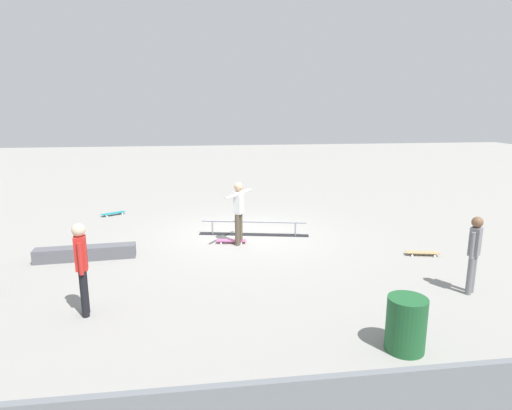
# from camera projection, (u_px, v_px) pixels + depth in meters

# --- Properties ---
(ground_plane) EXTENTS (60.00, 60.00, 0.00)m
(ground_plane) POSITION_uv_depth(u_px,v_px,m) (244.00, 234.00, 12.52)
(ground_plane) COLOR gray
(grind_rail) EXTENTS (3.15, 0.89, 0.42)m
(grind_rail) POSITION_uv_depth(u_px,v_px,m) (254.00, 229.00, 12.42)
(grind_rail) COLOR black
(grind_rail) RESTS_ON ground_plane
(skate_ledge) EXTENTS (2.36, 0.55, 0.32)m
(skate_ledge) POSITION_uv_depth(u_px,v_px,m) (86.00, 253.00, 10.42)
(skate_ledge) COLOR #595960
(skate_ledge) RESTS_ON ground_plane
(skater_main) EXTENTS (0.82, 1.18, 1.69)m
(skater_main) POSITION_uv_depth(u_px,v_px,m) (239.00, 209.00, 11.37)
(skater_main) COLOR brown
(skater_main) RESTS_ON ground_plane
(skateboard_main) EXTENTS (0.82, 0.35, 0.09)m
(skateboard_main) POSITION_uv_depth(u_px,v_px,m) (231.00, 241.00, 11.68)
(skateboard_main) COLOR #E05993
(skateboard_main) RESTS_ON ground_plane
(bystander_red_shirt) EXTENTS (0.23, 0.38, 1.68)m
(bystander_red_shirt) POSITION_uv_depth(u_px,v_px,m) (82.00, 264.00, 7.47)
(bystander_red_shirt) COLOR black
(bystander_red_shirt) RESTS_ON ground_plane
(bystander_grey_shirt) EXTENTS (0.32, 0.28, 1.57)m
(bystander_grey_shirt) POSITION_uv_depth(u_px,v_px,m) (474.00, 251.00, 8.36)
(bystander_grey_shirt) COLOR slate
(bystander_grey_shirt) RESTS_ON ground_plane
(loose_skateboard_natural) EXTENTS (0.82, 0.38, 0.09)m
(loose_skateboard_natural) POSITION_uv_depth(u_px,v_px,m) (422.00, 253.00, 10.71)
(loose_skateboard_natural) COLOR tan
(loose_skateboard_natural) RESTS_ON ground_plane
(loose_skateboard_teal) EXTENTS (0.79, 0.59, 0.09)m
(loose_skateboard_teal) POSITION_uv_depth(u_px,v_px,m) (113.00, 213.00, 14.69)
(loose_skateboard_teal) COLOR teal
(loose_skateboard_teal) RESTS_ON ground_plane
(trash_bin) EXTENTS (0.59, 0.59, 0.85)m
(trash_bin) POSITION_uv_depth(u_px,v_px,m) (406.00, 324.00, 6.47)
(trash_bin) COLOR #1E592D
(trash_bin) RESTS_ON ground_plane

